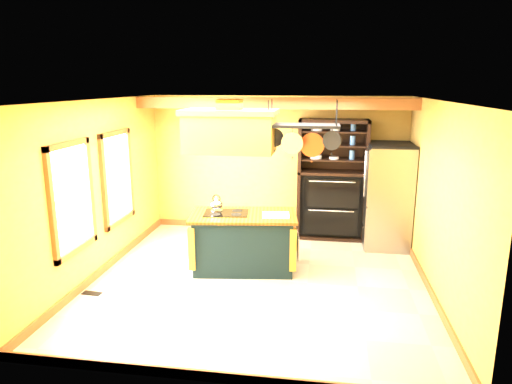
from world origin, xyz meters
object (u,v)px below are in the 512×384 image
(kitchen_island, at_px, (244,241))
(range_hood, at_px, (230,130))
(hutch, at_px, (331,192))
(refrigerator, at_px, (387,198))
(pot_rack, at_px, (303,132))

(kitchen_island, relative_size, range_hood, 1.24)
(hutch, bearing_deg, range_hood, -130.71)
(range_hood, distance_m, refrigerator, 3.27)
(range_hood, bearing_deg, hutch, 49.29)
(kitchen_island, xyz_separation_m, hutch, (1.39, 1.85, 0.41))
(kitchen_island, bearing_deg, hutch, 45.91)
(kitchen_island, relative_size, pot_rack, 1.54)
(pot_rack, xyz_separation_m, refrigerator, (1.48, 1.49, -1.33))
(kitchen_island, height_order, refrigerator, refrigerator)
(kitchen_island, relative_size, refrigerator, 0.95)
(pot_rack, height_order, refrigerator, pot_rack)
(kitchen_island, distance_m, refrigerator, 2.85)
(hutch, bearing_deg, pot_rack, -104.75)
(range_hood, bearing_deg, refrigerator, 30.05)
(refrigerator, bearing_deg, kitchen_island, -147.95)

